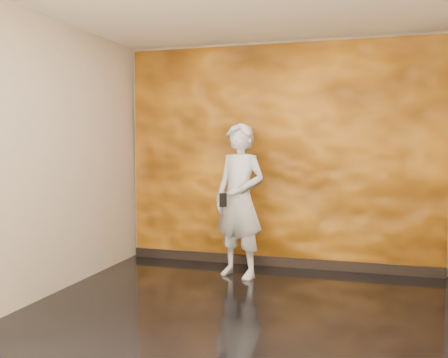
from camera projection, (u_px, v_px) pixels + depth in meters
room at (238, 159)px, 4.31m from camera, size 4.02×4.02×2.81m
feature_wall at (279, 156)px, 6.19m from camera, size 3.90×0.06×2.75m
baseboard at (278, 262)px, 6.24m from camera, size 3.90×0.04×0.12m
man at (240, 200)px, 5.72m from camera, size 0.75×0.62×1.77m
phone at (223, 200)px, 5.52m from camera, size 0.08×0.05×0.16m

